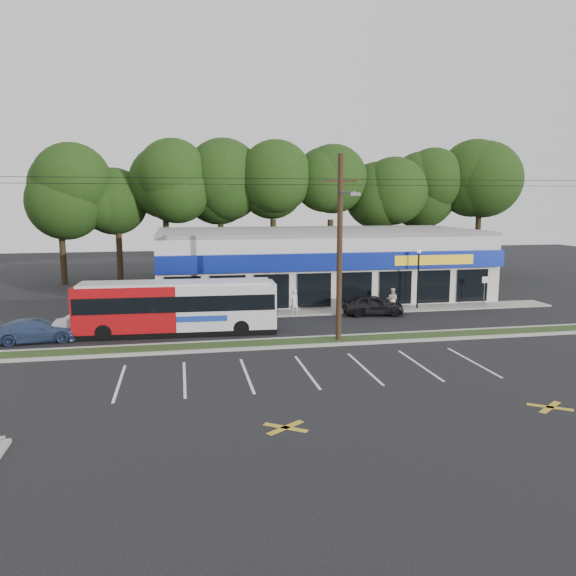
% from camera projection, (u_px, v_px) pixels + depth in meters
% --- Properties ---
extents(ground, '(120.00, 120.00, 0.00)m').
position_uv_depth(ground, '(288.00, 349.00, 29.01)').
color(ground, black).
rests_on(ground, ground).
extents(grass_strip, '(40.00, 1.60, 0.12)m').
position_uv_depth(grass_strip, '(284.00, 343.00, 29.97)').
color(grass_strip, '#1F3415').
rests_on(grass_strip, ground).
extents(curb_south, '(40.00, 0.25, 0.14)m').
position_uv_depth(curb_south, '(287.00, 347.00, 29.15)').
color(curb_south, '#9E9E93').
rests_on(curb_south, ground).
extents(curb_north, '(40.00, 0.25, 0.14)m').
position_uv_depth(curb_north, '(281.00, 339.00, 30.80)').
color(curb_north, '#9E9E93').
rests_on(curb_north, ground).
extents(sidewalk, '(32.00, 2.20, 0.10)m').
position_uv_depth(sidewalk, '(334.00, 311.00, 38.67)').
color(sidewalk, '#9E9E93').
rests_on(sidewalk, ground).
extents(strip_mall, '(25.00, 12.55, 5.30)m').
position_uv_depth(strip_mall, '(317.00, 263.00, 45.07)').
color(strip_mall, '#BCB7AE').
rests_on(strip_mall, ground).
extents(utility_pole, '(50.00, 2.77, 10.00)m').
position_uv_depth(utility_pole, '(337.00, 242.00, 29.61)').
color(utility_pole, black).
rests_on(utility_pole, ground).
extents(lamp_post, '(0.30, 0.30, 4.25)m').
position_uv_depth(lamp_post, '(418.00, 272.00, 39.20)').
color(lamp_post, black).
rests_on(lamp_post, ground).
extents(sign_post, '(0.45, 0.10, 2.23)m').
position_uv_depth(sign_post, '(485.00, 286.00, 40.09)').
color(sign_post, '#59595E').
rests_on(sign_post, ground).
extents(tree_line, '(46.76, 6.76, 11.83)m').
position_uv_depth(tree_line, '(277.00, 192.00, 53.69)').
color(tree_line, black).
rests_on(tree_line, ground).
extents(metrobus, '(11.39, 2.85, 3.04)m').
position_uv_depth(metrobus, '(177.00, 306.00, 32.08)').
color(metrobus, '#AC0D11').
rests_on(metrobus, ground).
extents(car_dark, '(4.28, 2.21, 1.39)m').
position_uv_depth(car_dark, '(373.00, 305.00, 37.46)').
color(car_dark, black).
rests_on(car_dark, ground).
extents(car_silver, '(4.27, 1.70, 1.38)m').
position_uv_depth(car_silver, '(93.00, 325.00, 31.49)').
color(car_silver, '#A8ACAF').
rests_on(car_silver, ground).
extents(car_blue, '(4.52, 2.19, 1.27)m').
position_uv_depth(car_blue, '(36.00, 330.00, 30.38)').
color(car_blue, navy).
rests_on(car_blue, ground).
extents(pedestrian_a, '(0.75, 0.60, 1.77)m').
position_uv_depth(pedestrian_a, '(294.00, 303.00, 37.21)').
color(pedestrian_a, silver).
rests_on(pedestrian_a, ground).
extents(pedestrian_b, '(0.99, 0.92, 1.62)m').
position_uv_depth(pedestrian_b, '(392.00, 300.00, 38.82)').
color(pedestrian_b, beige).
rests_on(pedestrian_b, ground).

